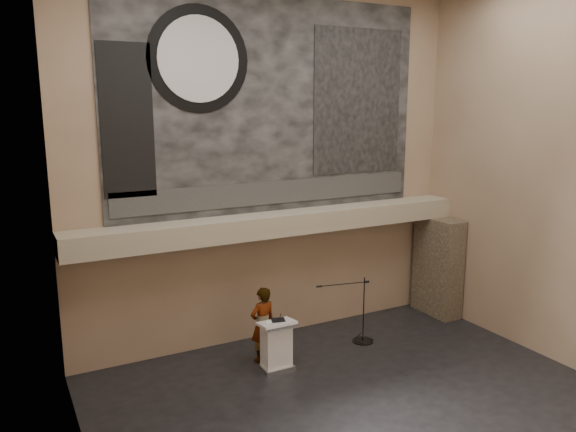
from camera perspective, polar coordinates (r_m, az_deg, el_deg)
floor at (r=11.58m, az=7.83°, el=-18.63°), size 10.00×10.00×0.00m
wall_back at (r=13.55m, az=-1.59°, el=4.95°), size 10.00×0.02×8.50m
wall_front at (r=7.38m, az=27.15°, el=-1.88°), size 10.00×0.02×8.50m
wall_left at (r=8.27m, az=-20.71°, el=-0.01°), size 0.02×8.00×8.50m
wall_right at (r=13.70m, az=25.66°, el=3.90°), size 0.02×8.00×8.50m
soffit at (r=13.41m, az=-0.80°, el=-0.75°), size 10.00×0.80×0.50m
sprinkler_left at (r=12.80m, az=-7.09°, el=-2.72°), size 0.04×0.04×0.06m
sprinkler_right at (r=14.37m, az=6.06°, el=-1.12°), size 0.04×0.04×0.06m
banner at (r=13.43m, az=-1.56°, el=11.10°), size 8.00×0.05×5.00m
banner_text_strip at (r=13.57m, az=-1.44°, el=2.41°), size 7.76×0.02×0.55m
banner_clock_rim at (r=12.73m, az=-9.06°, el=15.45°), size 2.30×0.02×2.30m
banner_clock_face at (r=12.71m, az=-9.03°, el=15.45°), size 1.84×0.02×1.84m
banner_building_print at (r=14.62m, az=7.14°, el=11.44°), size 2.60×0.02×3.60m
banner_brick_print at (r=12.28m, az=-16.04°, el=9.22°), size 1.10×0.02×3.20m
stone_pier at (r=16.07m, az=14.97°, el=-4.96°), size 0.60×1.40×2.70m
lectern at (r=12.66m, az=-1.19°, el=-12.96°), size 0.77×0.56×1.14m
binder at (r=12.46m, az=-1.00°, el=-10.54°), size 0.34×0.31×0.04m
papers at (r=12.36m, az=-1.62°, el=-10.81°), size 0.30×0.36×0.00m
speaker_person at (r=12.90m, az=-2.59°, el=-10.94°), size 0.69×0.51×1.74m
mic_stand at (r=14.19m, az=7.46°, el=-11.61°), size 1.46×0.52×1.65m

